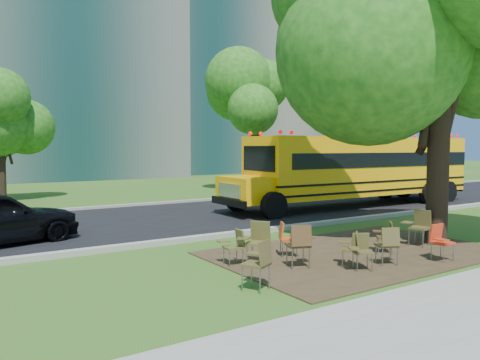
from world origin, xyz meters
TOP-DOWN VIEW (x-y plane):
  - ground at (0.00, 0.00)m, footprint 160.00×160.00m
  - dirt_patch at (1.00, -0.50)m, footprint 7.00×4.50m
  - asphalt_road at (0.00, 7.00)m, footprint 80.00×8.00m
  - kerb_near at (0.00, 3.00)m, footprint 80.00×0.25m
  - kerb_far at (0.00, 11.10)m, footprint 80.00×0.25m
  - building_right at (24.00, 38.00)m, footprint 30.00×16.00m
  - bg_tree_2 at (-5.00, 16.00)m, footprint 4.80×4.80m
  - bg_tree_3 at (8.00, 14.00)m, footprint 5.60×5.60m
  - bg_tree_4 at (16.00, 13.00)m, footprint 5.00×5.00m
  - main_tree at (3.56, -0.90)m, footprint 7.20×7.20m
  - school_bus at (8.15, 5.98)m, footprint 12.43×3.09m
  - chair_0 at (-2.75, -1.62)m, footprint 0.63×0.75m
  - chair_1 at (-1.15, -0.87)m, footprint 0.77×0.61m
  - chair_2 at (-0.15, -1.41)m, footprint 0.53×0.67m
  - chair_3 at (-0.19, -1.69)m, footprint 0.66×0.52m
  - chair_4 at (0.62, -1.75)m, footprint 0.71×0.56m
  - chair_5 at (1.93, -2.11)m, footprint 0.57×0.49m
  - chair_6 at (2.95, -0.82)m, footprint 0.67×0.65m
  - chair_7 at (3.55, -0.69)m, footprint 0.74×0.58m
  - chair_8 at (-2.18, 0.11)m, footprint 0.47×0.57m
  - chair_9 at (-1.74, -0.12)m, footprint 0.82×0.65m
  - chair_10 at (-0.74, 0.10)m, footprint 0.55×0.69m
  - chair_11 at (1.53, -0.93)m, footprint 0.54×0.68m

SIDE VIEW (x-z plane):
  - ground at x=0.00m, z-range 0.00..0.00m
  - dirt_patch at x=1.00m, z-range 0.00..0.03m
  - asphalt_road at x=0.00m, z-range 0.00..0.04m
  - kerb_near at x=0.00m, z-range 0.00..0.14m
  - kerb_far at x=0.00m, z-range 0.00..0.14m
  - chair_2 at x=-0.15m, z-range 0.09..0.87m
  - chair_3 at x=-0.19m, z-range 0.09..0.88m
  - chair_11 at x=1.53m, z-range 0.09..0.88m
  - chair_8 at x=-2.18m, z-range 0.09..0.89m
  - chair_10 at x=-0.74m, z-range 0.10..0.93m
  - chair_5 at x=1.93m, z-range 0.10..0.94m
  - chair_7 at x=3.55m, z-range 0.10..0.97m
  - chair_4 at x=0.62m, z-range 0.10..0.98m
  - chair_0 at x=-2.75m, z-range 0.11..1.03m
  - chair_6 at x=2.95m, z-range 0.11..1.07m
  - chair_9 at x=-1.74m, z-range 0.11..1.08m
  - chair_1 at x=-1.15m, z-range 0.11..1.08m
  - school_bus at x=8.15m, z-range 0.24..3.26m
  - bg_tree_2 at x=-5.00m, z-range 0.90..7.52m
  - bg_tree_4 at x=16.00m, z-range 0.92..7.77m
  - bg_tree_3 at x=8.00m, z-range 1.11..8.95m
  - main_tree at x=3.56m, z-range 1.12..10.60m
  - building_right at x=24.00m, z-range 0.00..25.00m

